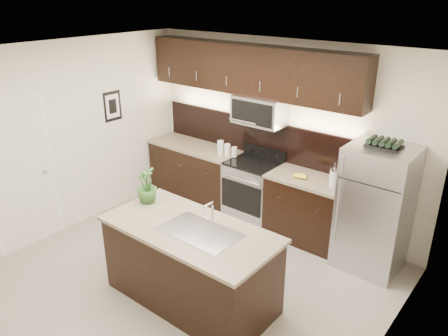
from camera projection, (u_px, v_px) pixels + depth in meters
name	position (u px, v px, depth m)	size (l,w,h in m)	color
ground	(190.00, 276.00, 5.43)	(4.50, 4.50, 0.00)	gray
room_walls	(176.00, 147.00, 4.82)	(4.52, 4.02, 2.71)	silver
counter_run	(242.00, 187.00, 6.73)	(3.51, 0.65, 0.94)	black
upper_fixtures	(252.00, 78.00, 6.18)	(3.49, 0.40, 1.66)	black
island	(191.00, 264.00, 4.86)	(1.96, 0.96, 0.94)	black
sink_faucet	(201.00, 230.00, 4.60)	(0.84, 0.50, 0.28)	silver
refrigerator	(375.00, 209.00, 5.36)	(0.78, 0.70, 1.61)	#B2B2B7
wine_rack	(384.00, 144.00, 5.04)	(0.40, 0.25, 0.10)	black
plant	(147.00, 185.00, 5.16)	(0.24, 0.24, 0.44)	#2A5321
canisters	(226.00, 149.00, 6.67)	(0.32, 0.14, 0.22)	silver
french_press	(334.00, 178.00, 5.61)	(0.11, 0.11, 0.32)	silver
bananas	(297.00, 175.00, 5.92)	(0.20, 0.15, 0.06)	yellow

